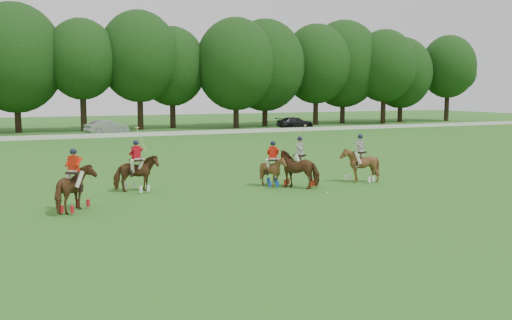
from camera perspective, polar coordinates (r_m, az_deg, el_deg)
name	(u,v)px	position (r m, az deg, el deg)	size (l,w,h in m)	color
ground	(263,209)	(22.70, 0.69, -4.88)	(180.00, 180.00, 0.00)	#2B611B
tree_line	(84,59)	(68.90, -16.80, 9.60)	(117.98, 14.32, 14.75)	black
boundary_rail	(99,136)	(59.00, -15.41, 2.37)	(120.00, 0.10, 0.44)	white
car_mid	(107,127)	(63.66, -14.69, 3.20)	(1.62, 4.65, 1.53)	#9E9FA3
car_right	(295,123)	(71.44, 3.94, 3.73)	(1.97, 4.84, 1.41)	black
polo_red_a	(75,189)	(23.07, -17.69, -2.74)	(1.98, 2.26, 2.45)	#482C13
polo_red_b	(137,173)	(26.86, -11.85, -1.30)	(2.08, 1.93, 2.94)	#482C13
polo_red_c	(273,170)	(27.72, 1.70, -1.05)	(1.66, 1.75, 2.24)	#482C13
polo_stripe_a	(300,169)	(27.61, 4.38, -0.86)	(2.16, 2.21, 3.02)	#482C13
polo_stripe_b	(360,165)	(29.48, 10.33, -0.47)	(2.04, 2.11, 2.47)	#482C13
polo_ball	(327,193)	(26.06, 7.15, -3.30)	(0.09, 0.09, 0.09)	white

